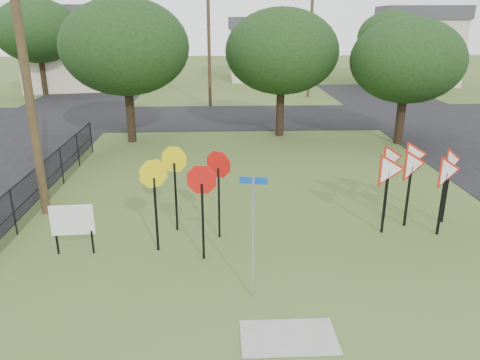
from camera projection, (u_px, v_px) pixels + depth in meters
name	position (u px, v px, depth m)	size (l,w,h in m)	color
ground	(275.00, 277.00, 11.99)	(140.00, 140.00, 0.00)	#3A531F
street_far	(240.00, 117.00, 30.83)	(60.00, 8.00, 0.02)	black
curb_pad	(289.00, 337.00, 9.73)	(2.00, 1.20, 0.02)	gray
street_name_sign	(253.00, 231.00, 10.61)	(0.62, 0.12, 3.01)	#9FA2A8
stop_sign_cluster	(187.00, 179.00, 13.12)	(2.50, 2.08, 2.72)	black
yield_sign_cluster	(416.00, 167.00, 14.43)	(3.24, 2.08, 2.61)	black
info_board	(72.00, 222.00, 12.86)	(1.17, 0.12, 1.47)	black
utility_pole_main	(25.00, 55.00, 14.18)	(3.55, 0.33, 10.00)	#493A22
far_pole_a	(209.00, 42.00, 32.99)	(1.40, 0.24, 9.00)	#493A22
far_pole_b	(310.00, 42.00, 37.18)	(1.40, 0.24, 8.50)	#493A22
far_pole_c	(112.00, 38.00, 38.29)	(1.40, 0.24, 9.00)	#493A22
fence_run	(52.00, 174.00, 17.29)	(0.05, 11.55, 1.50)	black
house_left	(78.00, 47.00, 42.20)	(10.58, 8.88, 7.20)	beige
house_mid	(269.00, 48.00, 48.80)	(8.40, 8.40, 6.20)	beige
house_right	(417.00, 45.00, 45.47)	(8.30, 8.30, 7.20)	beige
tree_near_left	(125.00, 47.00, 23.31)	(6.40, 6.40, 7.27)	black
tree_near_mid	(282.00, 51.00, 24.70)	(6.00, 6.00, 6.80)	black
tree_near_right	(407.00, 61.00, 23.18)	(5.60, 5.60, 6.33)	black
tree_far_left	(37.00, 31.00, 37.84)	(6.80, 6.80, 7.73)	black
tree_far_right	(392.00, 37.00, 41.23)	(6.00, 6.00, 6.80)	black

